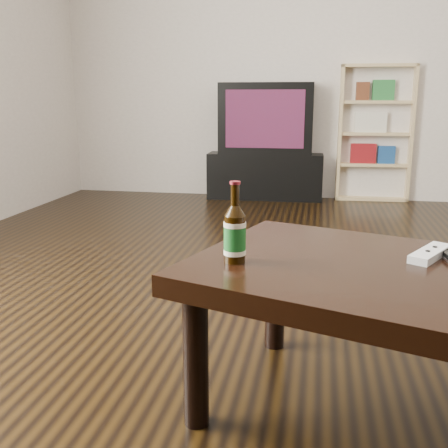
% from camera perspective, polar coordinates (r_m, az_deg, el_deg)
% --- Properties ---
extents(floor, '(5.00, 6.00, 0.01)m').
position_cam_1_polar(floor, '(2.01, 14.61, -13.24)').
color(floor, black).
rests_on(floor, ground).
extents(wall_back, '(5.00, 0.02, 2.70)m').
position_cam_1_polar(wall_back, '(4.83, 13.13, 18.71)').
color(wall_back, beige).
rests_on(wall_back, ground).
extents(tv_stand, '(1.03, 0.53, 0.41)m').
position_cam_1_polar(tv_stand, '(4.86, 4.59, 5.41)').
color(tv_stand, black).
rests_on(tv_stand, floor).
extents(tv, '(0.83, 0.53, 0.61)m').
position_cam_1_polar(tv, '(4.81, 4.70, 11.42)').
color(tv, black).
rests_on(tv, tv_stand).
extents(bookshelf, '(0.64, 0.32, 1.17)m').
position_cam_1_polar(bookshelf, '(4.90, 15.86, 9.78)').
color(bookshelf, tan).
rests_on(bookshelf, floor).
extents(coffee_table, '(1.36, 1.04, 0.45)m').
position_cam_1_polar(coffee_table, '(1.47, 20.39, -7.22)').
color(coffee_table, black).
rests_on(coffee_table, floor).
extents(beer_bottle, '(0.07, 0.07, 0.22)m').
position_cam_1_polar(beer_bottle, '(1.42, 1.19, -1.10)').
color(beer_bottle, black).
rests_on(beer_bottle, coffee_table).
extents(remote, '(0.15, 0.20, 0.02)m').
position_cam_1_polar(remote, '(1.59, 21.55, -3.00)').
color(remote, '#BEBDC0').
rests_on(remote, coffee_table).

